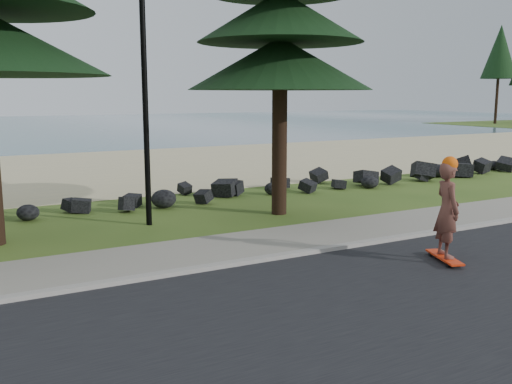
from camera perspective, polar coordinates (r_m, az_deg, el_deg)
ground at (r=11.44m, az=-5.62°, el=-6.45°), size 160.00×160.00×0.00m
road at (r=7.74m, az=7.98°, el=-14.57°), size 160.00×7.00×0.02m
kerb at (r=10.64m, az=-3.71°, el=-7.40°), size 160.00×0.20×0.10m
sidewalk at (r=11.61m, az=-6.01°, el=-6.02°), size 160.00×2.00×0.08m
beach_sand at (r=25.20m, az=-18.64°, el=2.00°), size 160.00×15.00×0.01m
seawall_boulders at (r=16.61m, az=-13.20°, el=-1.56°), size 60.00×2.40×1.10m
lamp_post at (r=14.03m, az=-11.17°, el=13.46°), size 0.25×0.14×8.14m
skateboarder at (r=11.35m, az=18.58°, el=-1.76°), size 0.64×1.11×2.03m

